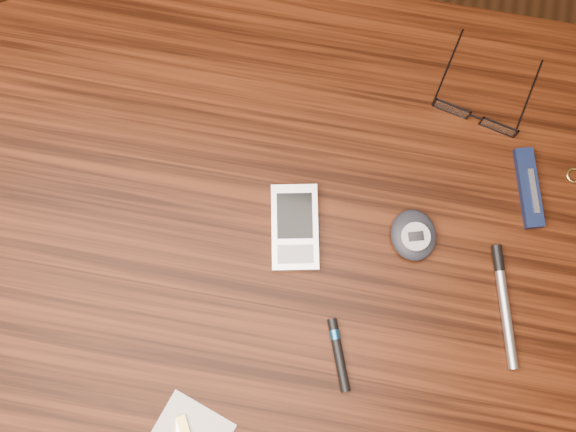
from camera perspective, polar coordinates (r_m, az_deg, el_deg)
name	(u,v)px	position (r m, az deg, el deg)	size (l,w,h in m)	color
ground	(262,292)	(1.63, -2.10, -5.99)	(3.80, 3.80, 0.00)	#472814
desk	(245,244)	(0.99, -3.44, -2.22)	(1.00, 0.70, 0.75)	#3B1709
eyeglasses	(477,114)	(0.95, 14.68, 7.84)	(0.13, 0.14, 0.02)	black
gold_ring	(574,175)	(0.97, 21.68, 3.01)	(0.02, 0.02, 0.00)	#EBD777
pda_phone	(295,227)	(0.88, 0.54, -0.90)	(0.08, 0.12, 0.02)	silver
pedometer	(414,235)	(0.89, 9.89, -1.51)	(0.07, 0.08, 0.03)	#20222C
pocket_knife	(529,188)	(0.94, 18.49, 2.11)	(0.05, 0.10, 0.01)	#0E1739
silver_pen	(503,296)	(0.91, 16.65, -6.10)	(0.05, 0.15, 0.01)	#B2B2B7
black_blue_pen	(338,352)	(0.87, 3.98, -10.69)	(0.04, 0.08, 0.01)	black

